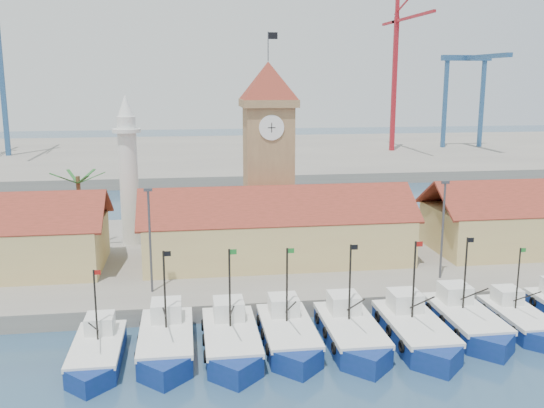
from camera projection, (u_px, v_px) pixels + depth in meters
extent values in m
plane|color=navy|center=(319.00, 362.00, 42.35)|extent=(400.00, 400.00, 0.00)
cube|color=gray|center=(271.00, 255.00, 65.46)|extent=(140.00, 32.00, 1.50)
cube|color=gray|center=(222.00, 155.00, 148.75)|extent=(240.00, 80.00, 2.00)
cube|color=navy|center=(98.00, 356.00, 42.27)|extent=(3.29, 7.45, 1.69)
cube|color=navy|center=(90.00, 382.00, 38.66)|extent=(3.29, 3.29, 1.69)
cube|color=silver|center=(97.00, 344.00, 42.10)|extent=(3.36, 7.66, 0.33)
cube|color=silver|center=(100.00, 324.00, 43.75)|extent=(1.98, 2.07, 1.32)
cylinder|color=black|center=(96.00, 306.00, 42.02)|extent=(0.13, 0.13, 5.27)
cube|color=#A5140F|center=(97.00, 272.00, 41.55)|extent=(0.47, 0.02, 0.33)
cube|color=navy|center=(167.00, 345.00, 43.82)|extent=(3.73, 8.44, 1.92)
cube|color=navy|center=(165.00, 372.00, 39.74)|extent=(3.73, 3.73, 1.92)
cube|color=silver|center=(166.00, 333.00, 43.63)|extent=(3.80, 8.67, 0.37)
cube|color=silver|center=(166.00, 311.00, 45.50)|extent=(2.24, 2.34, 1.49)
cylinder|color=black|center=(165.00, 291.00, 43.54)|extent=(0.15, 0.15, 5.97)
cube|color=black|center=(167.00, 254.00, 43.01)|extent=(0.53, 0.02, 0.37)
cube|color=navy|center=(231.00, 344.00, 44.00)|extent=(3.77, 8.53, 1.94)
cube|color=navy|center=(236.00, 371.00, 39.86)|extent=(3.77, 3.77, 1.94)
cube|color=silver|center=(231.00, 331.00, 43.80)|extent=(3.85, 8.77, 0.38)
cube|color=silver|center=(229.00, 309.00, 45.69)|extent=(2.26, 2.37, 1.51)
cylinder|color=black|center=(230.00, 289.00, 43.71)|extent=(0.15, 0.15, 6.03)
cube|color=#197226|center=(233.00, 252.00, 43.18)|extent=(0.54, 0.02, 0.38)
cube|color=navy|center=(288.00, 338.00, 45.06)|extent=(3.66, 8.27, 1.88)
cube|color=navy|center=(298.00, 363.00, 41.05)|extent=(3.66, 3.66, 1.88)
cube|color=silver|center=(288.00, 326.00, 44.87)|extent=(3.73, 8.50, 0.37)
cube|color=silver|center=(283.00, 305.00, 46.70)|extent=(2.19, 2.30, 1.46)
cylinder|color=black|center=(287.00, 286.00, 44.78)|extent=(0.15, 0.15, 5.85)
cube|color=#197226|center=(291.00, 251.00, 44.26)|extent=(0.52, 0.02, 0.37)
cube|color=navy|center=(350.00, 336.00, 45.28)|extent=(3.76, 8.50, 1.93)
cube|color=navy|center=(367.00, 362.00, 41.16)|extent=(3.76, 3.76, 1.93)
cube|color=silver|center=(351.00, 324.00, 45.08)|extent=(3.83, 8.74, 0.38)
cube|color=silver|center=(344.00, 303.00, 46.97)|extent=(2.25, 2.36, 1.50)
cylinder|color=black|center=(350.00, 284.00, 44.99)|extent=(0.15, 0.15, 6.01)
cube|color=black|center=(354.00, 247.00, 44.46)|extent=(0.54, 0.02, 0.38)
cube|color=navy|center=(414.00, 335.00, 45.57)|extent=(3.84, 8.68, 1.97)
cube|color=navy|center=(437.00, 361.00, 41.36)|extent=(3.84, 3.84, 1.97)
cube|color=silver|center=(415.00, 322.00, 45.37)|extent=(3.91, 8.92, 0.38)
cube|color=silver|center=(405.00, 301.00, 47.29)|extent=(2.30, 2.41, 1.53)
cylinder|color=black|center=(414.00, 281.00, 45.27)|extent=(0.15, 0.15, 6.14)
cube|color=#A5140F|center=(419.00, 244.00, 44.73)|extent=(0.55, 0.02, 0.38)
cube|color=navy|center=(465.00, 324.00, 47.56)|extent=(3.71, 8.40, 1.91)
cube|color=navy|center=(491.00, 347.00, 43.48)|extent=(3.71, 3.71, 1.91)
cube|color=silver|center=(466.00, 313.00, 47.36)|extent=(3.79, 8.64, 0.37)
cube|color=silver|center=(455.00, 293.00, 49.22)|extent=(2.23, 2.33, 1.49)
cylinder|color=black|center=(465.00, 274.00, 47.27)|extent=(0.15, 0.15, 5.94)
cube|color=black|center=(471.00, 240.00, 46.74)|extent=(0.53, 0.02, 0.37)
cube|color=navy|center=(517.00, 322.00, 48.10)|extent=(3.23, 7.31, 1.66)
cube|color=navy|center=(544.00, 342.00, 44.56)|extent=(3.23, 3.23, 1.66)
cube|color=silver|center=(518.00, 312.00, 47.93)|extent=(3.30, 7.52, 0.32)
cube|color=silver|center=(507.00, 295.00, 49.55)|extent=(1.94, 2.03, 1.29)
cylinder|color=black|center=(518.00, 279.00, 47.85)|extent=(0.13, 0.13, 5.17)
cube|color=#197226|center=(523.00, 250.00, 47.40)|extent=(0.46, 0.02, 0.32)
cube|color=tan|center=(276.00, 237.00, 60.97)|extent=(26.00, 10.00, 4.50)
cube|color=maroon|center=(280.00, 206.00, 57.78)|extent=(27.04, 5.13, 3.21)
cube|color=maroon|center=(273.00, 196.00, 62.63)|extent=(27.04, 5.13, 3.21)
cube|color=#9E7D51|center=(268.00, 177.00, 65.71)|extent=(5.00, 5.00, 15.00)
cube|color=#9E7D51|center=(268.00, 103.00, 64.10)|extent=(5.80, 5.80, 0.80)
pyramid|color=maroon|center=(268.00, 81.00, 63.64)|extent=(5.80, 5.80, 4.00)
cylinder|color=white|center=(272.00, 128.00, 62.12)|extent=(2.60, 0.15, 2.60)
cube|color=black|center=(272.00, 128.00, 62.04)|extent=(0.08, 0.02, 1.00)
cube|color=black|center=(272.00, 128.00, 62.04)|extent=(0.80, 0.02, 0.08)
cylinder|color=#3F3F44|center=(268.00, 47.00, 62.92)|extent=(0.10, 0.10, 3.00)
cube|color=black|center=(273.00, 36.00, 62.77)|extent=(1.00, 0.03, 0.70)
cylinder|color=silver|center=(129.00, 181.00, 65.67)|extent=(2.00, 2.00, 14.00)
cylinder|color=silver|center=(126.00, 131.00, 64.55)|extent=(3.00, 3.00, 0.40)
cone|color=silver|center=(125.00, 106.00, 64.02)|extent=(1.80, 1.80, 2.40)
cylinder|color=brown|center=(80.00, 214.00, 63.65)|extent=(0.44, 0.44, 8.00)
cube|color=#1F5B22|center=(92.00, 178.00, 63.07)|extent=(2.80, 0.35, 1.18)
cube|color=#1F5B22|center=(87.00, 176.00, 64.15)|extent=(1.71, 2.60, 1.18)
cube|color=#1F5B22|center=(73.00, 176.00, 63.95)|extent=(1.71, 2.60, 1.18)
cube|color=#1F5B22|center=(64.00, 178.00, 62.68)|extent=(2.80, 0.35, 1.18)
cube|color=#1F5B22|center=(69.00, 180.00, 61.60)|extent=(1.71, 2.60, 1.18)
cube|color=#1F5B22|center=(83.00, 180.00, 61.80)|extent=(1.71, 2.60, 1.18)
cylinder|color=#3F3F44|center=(150.00, 241.00, 51.09)|extent=(0.20, 0.20, 9.00)
cube|color=#3F3F44|center=(148.00, 190.00, 50.19)|extent=(0.70, 0.25, 0.25)
cylinder|color=#3F3F44|center=(443.00, 230.00, 54.70)|extent=(0.20, 0.20, 9.00)
cube|color=#3F3F44|center=(445.00, 182.00, 53.80)|extent=(0.70, 0.25, 0.25)
cube|color=#29517F|center=(1.00, 74.00, 136.00)|extent=(1.00, 1.00, 36.96)
cube|color=maroon|center=(394.00, 85.00, 146.24)|extent=(1.00, 1.00, 31.75)
cube|color=maroon|center=(412.00, 17.00, 133.57)|extent=(0.60, 24.85, 0.60)
cube|color=maroon|center=(390.00, 23.00, 148.05)|extent=(0.60, 10.00, 0.60)
cube|color=maroon|center=(398.00, 1.00, 142.29)|extent=(0.80, 0.80, 7.00)
cube|color=#29517F|center=(445.00, 104.00, 154.22)|extent=(0.90, 0.90, 22.00)
cube|color=#29517F|center=(482.00, 104.00, 155.60)|extent=(0.90, 0.90, 22.00)
cube|color=#29517F|center=(466.00, 58.00, 152.57)|extent=(13.00, 1.40, 1.40)
cube|color=#29517F|center=(486.00, 56.00, 142.88)|extent=(1.40, 22.00, 1.00)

